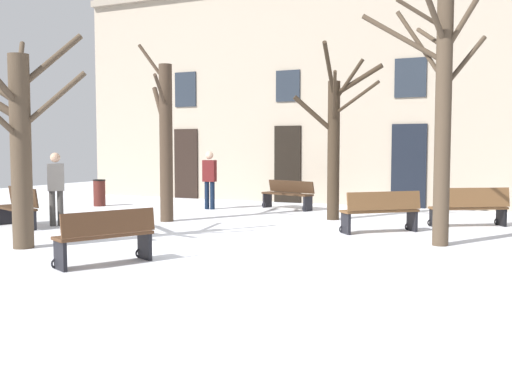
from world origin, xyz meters
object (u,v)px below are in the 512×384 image
(tree_foreground, at_px, (166,138))
(litter_bin, at_px, (99,193))
(tree_left_of_center, at_px, (16,135))
(tree_center, at_px, (442,106))
(bench_facing_shops, at_px, (288,194))
(bench_near_center_tree, at_px, (469,207))
(person_strolling, at_px, (56,185))
(bench_back_to_back_right, at_px, (17,207))
(bench_far_corner, at_px, (106,236))
(person_near_bench, at_px, (210,177))
(bench_near_lamp, at_px, (381,211))
(tree_near_facade, at_px, (334,138))

(tree_foreground, height_order, litter_bin, tree_foreground)
(tree_foreground, relative_size, litter_bin, 5.30)
(tree_left_of_center, xyz_separation_m, tree_center, (6.98, 3.65, 0.54))
(bench_facing_shops, relative_size, bench_near_center_tree, 1.02)
(tree_center, xyz_separation_m, person_strolling, (-8.64, -0.97, -1.67))
(tree_left_of_center, height_order, bench_back_to_back_right, tree_left_of_center)
(bench_far_corner, relative_size, person_near_bench, 0.93)
(litter_bin, bearing_deg, person_near_bench, 10.13)
(tree_left_of_center, bearing_deg, bench_far_corner, -13.42)
(tree_foreground, height_order, bench_near_center_tree, tree_foreground)
(tree_center, relative_size, person_strolling, 2.87)
(tree_left_of_center, relative_size, person_strolling, 2.32)
(bench_far_corner, bearing_deg, tree_foreground, -130.21)
(tree_foreground, distance_m, bench_facing_shops, 4.66)
(litter_bin, distance_m, bench_facing_shops, 5.98)
(tree_left_of_center, distance_m, bench_near_center_tree, 9.98)
(tree_left_of_center, height_order, bench_facing_shops, tree_left_of_center)
(bench_facing_shops, bearing_deg, tree_foreground, -93.05)
(bench_near_lamp, bearing_deg, bench_back_to_back_right, -22.43)
(bench_facing_shops, height_order, bench_near_lamp, bench_near_lamp)
(bench_far_corner, height_order, person_strolling, person_strolling)
(bench_near_lamp, bearing_deg, bench_facing_shops, -87.05)
(bench_facing_shops, bearing_deg, tree_near_facade, -24.63)
(tree_center, relative_size, bench_near_center_tree, 2.81)
(tree_center, height_order, bench_near_lamp, tree_center)
(tree_center, xyz_separation_m, tree_foreground, (-6.79, 0.91, -0.55))
(tree_center, relative_size, litter_bin, 5.96)
(bench_facing_shops, bearing_deg, bench_far_corner, -66.79)
(litter_bin, bearing_deg, tree_near_facade, -2.04)
(tree_left_of_center, relative_size, bench_near_center_tree, 2.27)
(bench_facing_shops, relative_size, bench_far_corner, 1.12)
(tree_left_of_center, height_order, tree_foreground, tree_foreground)
(person_near_bench, bearing_deg, bench_near_center_tree, 168.69)
(bench_near_lamp, distance_m, person_near_bench, 6.46)
(bench_facing_shops, distance_m, person_strolling, 6.90)
(person_near_bench, bearing_deg, bench_back_to_back_right, 65.00)
(tree_center, relative_size, bench_far_corner, 3.09)
(tree_near_facade, distance_m, bench_far_corner, 7.54)
(tree_left_of_center, distance_m, bench_far_corner, 3.06)
(tree_left_of_center, bearing_deg, person_near_bench, 92.08)
(litter_bin, xyz_separation_m, bench_far_corner, (6.42, -7.50, 0.04))
(tree_center, bearing_deg, tree_left_of_center, -152.37)
(litter_bin, xyz_separation_m, person_near_bench, (3.63, 0.65, 0.54))
(bench_near_lamp, bearing_deg, tree_center, 97.79)
(tree_left_of_center, xyz_separation_m, tree_foreground, (0.19, 4.56, -0.02))
(litter_bin, xyz_separation_m, bench_near_center_tree, (11.11, -0.18, 0.05))
(tree_left_of_center, relative_size, tree_foreground, 0.90)
(tree_near_facade, xyz_separation_m, tree_foreground, (-3.73, -2.06, -0.00))
(bench_back_to_back_right, bearing_deg, bench_far_corner, -6.98)
(tree_left_of_center, distance_m, bench_back_to_back_right, 3.48)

